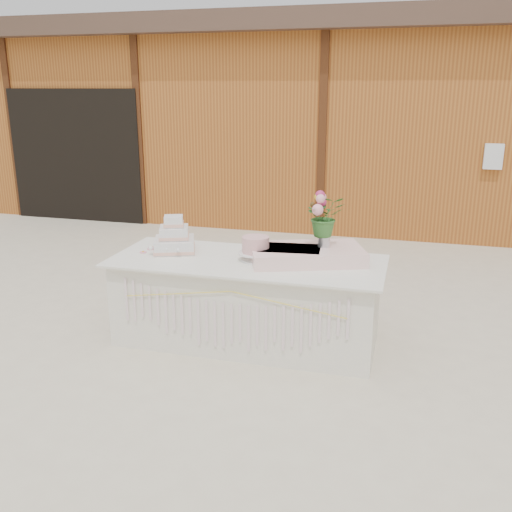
% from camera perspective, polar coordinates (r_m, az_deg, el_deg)
% --- Properties ---
extents(ground, '(80.00, 80.00, 0.00)m').
position_cam_1_polar(ground, '(5.27, -0.88, -8.42)').
color(ground, beige).
rests_on(ground, ground).
extents(barn, '(12.60, 4.60, 3.30)m').
position_cam_1_polar(barn, '(10.68, 8.37, 13.45)').
color(barn, '#9F5D21').
rests_on(barn, ground).
extents(cake_table, '(2.40, 1.00, 0.77)m').
position_cam_1_polar(cake_table, '(5.12, -0.92, -4.51)').
color(cake_table, silver).
rests_on(cake_table, ground).
extents(wedding_cake, '(0.47, 0.47, 0.33)m').
position_cam_1_polar(wedding_cake, '(5.29, -8.17, 1.66)').
color(wedding_cake, silver).
rests_on(wedding_cake, cake_table).
extents(pink_cake_stand, '(0.30, 0.30, 0.22)m').
position_cam_1_polar(pink_cake_stand, '(4.94, -0.04, 0.87)').
color(pink_cake_stand, white).
rests_on(pink_cake_stand, cake_table).
extents(satin_runner, '(1.09, 0.85, 0.12)m').
position_cam_1_polar(satin_runner, '(4.97, 5.09, 0.18)').
color(satin_runner, beige).
rests_on(satin_runner, cake_table).
extents(flower_vase, '(0.11, 0.11, 0.14)m').
position_cam_1_polar(flower_vase, '(4.98, 6.81, 1.74)').
color(flower_vase, silver).
rests_on(flower_vase, satin_runner).
extents(bouquet, '(0.40, 0.38, 0.36)m').
position_cam_1_polar(bouquet, '(4.92, 6.91, 4.55)').
color(bouquet, '#316629').
rests_on(bouquet, flower_vase).
extents(loose_flowers, '(0.25, 0.34, 0.02)m').
position_cam_1_polar(loose_flowers, '(5.42, -10.90, 0.74)').
color(loose_flowers, pink).
rests_on(loose_flowers, cake_table).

